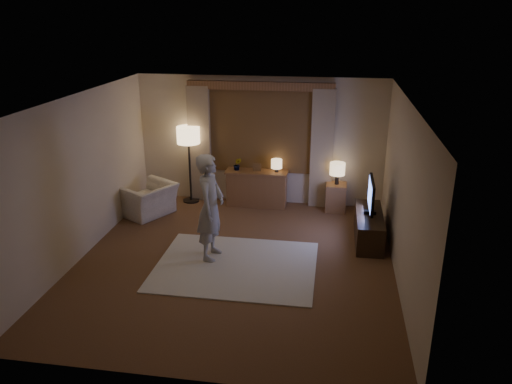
% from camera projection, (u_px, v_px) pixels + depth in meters
% --- Properties ---
extents(room, '(5.04, 5.54, 2.64)m').
position_uv_depth(room, '(240.00, 173.00, 8.03)').
color(room, brown).
rests_on(room, ground).
extents(rug, '(2.50, 2.00, 0.02)m').
position_uv_depth(rug, '(236.00, 266.00, 7.87)').
color(rug, beige).
rests_on(rug, floor).
extents(sideboard, '(1.20, 0.40, 0.70)m').
position_uv_depth(sideboard, '(257.00, 189.00, 10.22)').
color(sideboard, brown).
rests_on(sideboard, floor).
extents(picture_frame, '(0.16, 0.02, 0.20)m').
position_uv_depth(picture_frame, '(257.00, 168.00, 10.07)').
color(picture_frame, brown).
rests_on(picture_frame, sideboard).
extents(plant, '(0.16, 0.13, 0.30)m').
position_uv_depth(plant, '(237.00, 165.00, 10.11)').
color(plant, '#999999').
rests_on(plant, sideboard).
extents(table_lamp_sideboard, '(0.22, 0.22, 0.30)m').
position_uv_depth(table_lamp_sideboard, '(277.00, 164.00, 9.98)').
color(table_lamp_sideboard, black).
rests_on(table_lamp_sideboard, sideboard).
extents(floor_lamp, '(0.47, 0.47, 1.60)m').
position_uv_depth(floor_lamp, '(188.00, 139.00, 10.08)').
color(floor_lamp, black).
rests_on(floor_lamp, floor).
extents(armchair, '(1.20, 1.24, 0.62)m').
position_uv_depth(armchair, '(148.00, 200.00, 9.77)').
color(armchair, beige).
rests_on(armchair, floor).
extents(side_table, '(0.40, 0.40, 0.56)m').
position_uv_depth(side_table, '(336.00, 197.00, 9.97)').
color(side_table, brown).
rests_on(side_table, floor).
extents(table_lamp_side, '(0.30, 0.30, 0.44)m').
position_uv_depth(table_lamp_side, '(337.00, 169.00, 9.76)').
color(table_lamp_side, black).
rests_on(table_lamp_side, side_table).
extents(tv_stand, '(0.45, 1.40, 0.50)m').
position_uv_depth(tv_stand, '(369.00, 227.00, 8.69)').
color(tv_stand, black).
rests_on(tv_stand, floor).
extents(tv, '(0.21, 0.85, 0.61)m').
position_uv_depth(tv, '(371.00, 195.00, 8.49)').
color(tv, black).
rests_on(tv, tv_stand).
extents(person, '(0.46, 0.66, 1.73)m').
position_uv_depth(person, '(210.00, 207.00, 7.86)').
color(person, '#ADAAA0').
rests_on(person, rug).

